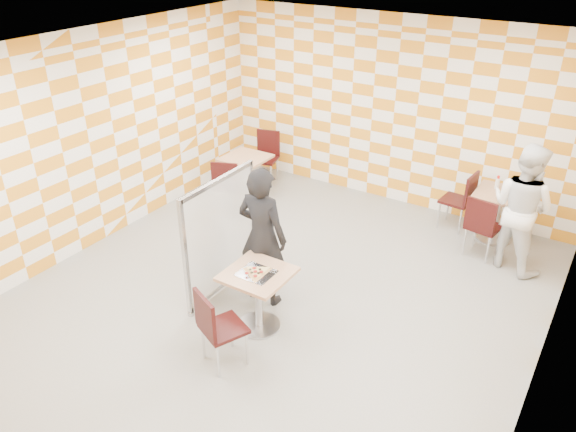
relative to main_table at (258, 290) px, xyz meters
The scene contains 15 objects.
room_shell 1.43m from the main_table, 97.11° to the left, with size 7.00×7.00×7.00m.
main_table is the anchor object (origin of this frame).
second_table 3.95m from the main_table, 63.24° to the left, with size 0.70×0.70×0.75m.
empty_table 3.42m from the main_table, 128.40° to the left, with size 0.70×0.70×0.75m.
chair_main_front 0.76m from the main_table, 90.27° to the right, with size 0.56×0.56×0.92m.
chair_second_front 3.35m from the main_table, 59.28° to the left, with size 0.49×0.49×0.92m.
chair_second_side 3.76m from the main_table, 70.75° to the left, with size 0.47×0.46×0.92m.
chair_empty_near 2.90m from the main_table, 134.71° to the left, with size 0.55×0.56×0.92m.
chair_empty_far 4.12m from the main_table, 122.94° to the left, with size 0.51×0.52×0.92m.
partition 0.94m from the main_table, 154.91° to the left, with size 0.08×1.38×1.55m.
man_dark 0.68m from the main_table, 118.92° to the left, with size 0.64×0.42×1.77m, color black.
man_white 3.65m from the main_table, 53.66° to the left, with size 0.86×0.67×1.76m, color white.
pizza_on_foil 0.26m from the main_table, 90.13° to the right, with size 0.40×0.40×0.04m.
sport_bottle 4.03m from the main_table, 65.37° to the left, with size 0.06×0.06×0.20m.
soda_bottle 4.13m from the main_table, 61.82° to the left, with size 0.07×0.07×0.23m.
Camera 1 is at (3.18, -4.67, 4.22)m, focal length 35.00 mm.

